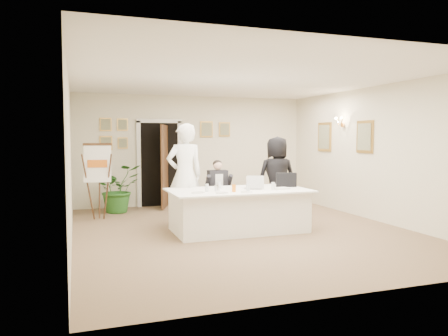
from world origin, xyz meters
The scene contains 28 objects.
floor centered at (0.00, 0.00, 0.00)m, with size 7.00×7.00×0.00m, color #786345.
ceiling centered at (0.00, 0.00, 2.80)m, with size 6.00×7.00×0.02m, color white.
wall_back centered at (0.00, 3.50, 1.40)m, with size 6.00×0.10×2.80m, color beige.
wall_front centered at (0.00, -3.50, 1.40)m, with size 6.00×0.10×2.80m, color beige.
wall_left centered at (-3.00, 0.00, 1.40)m, with size 0.10×7.00×2.80m, color beige.
wall_right centered at (3.00, 0.00, 1.40)m, with size 0.10×7.00×2.80m, color beige.
doorway centered at (-0.88, 3.32, 1.04)m, with size 1.14×0.86×2.20m.
pictures_back_wall centered at (-0.80, 3.47, 1.85)m, with size 3.40×0.06×0.80m, color #B88C3F, non-canonical shape.
pictures_right_wall centered at (2.97, 1.20, 1.75)m, with size 0.06×2.20×0.80m, color #B88C3F, non-canonical shape.
wall_sconce centered at (2.90, 1.20, 2.10)m, with size 0.20×0.30×0.24m, color #D18D43, non-canonical shape.
conference_table centered at (-0.07, 0.00, 0.39)m, with size 2.57×1.37×0.78m.
seated_man centered at (-0.11, 1.10, 0.64)m, with size 0.55×0.59×1.28m, color black, non-canonical shape.
flip_chart centered at (-2.47, 1.96, 0.73)m, with size 0.57×0.39×1.58m.
standing_man centered at (-0.90, 0.78, 1.00)m, with size 0.73×0.48×2.01m, color white.
standing_woman centered at (1.19, 1.00, 0.88)m, with size 0.86×0.56×1.76m, color black.
potted_palm centered at (-2.00, 2.79, 0.56)m, with size 1.00×0.87×1.11m, color #255D1F.
laptop centered at (0.22, 0.03, 0.91)m, with size 0.32×0.35×0.28m, color #B7BABC, non-canonical shape.
laptop_bag centered at (0.96, 0.10, 0.91)m, with size 0.39×0.11×0.27m, color black.
paper_stack centered at (0.70, -0.20, 0.79)m, with size 0.29×0.20×0.03m, color white.
plate_left centered at (-0.91, -0.25, 0.78)m, with size 0.24×0.24×0.01m, color white.
plate_mid centered at (-0.54, -0.43, 0.78)m, with size 0.22×0.22×0.01m, color white.
plate_near centered at (-0.09, -0.45, 0.78)m, with size 0.20×0.20×0.01m, color white.
glass_a centered at (-0.72, -0.14, 0.84)m, with size 0.06×0.06×0.14m, color silver.
glass_b centered at (-0.03, -0.38, 0.84)m, with size 0.07×0.07×0.14m, color silver.
glass_c centered at (0.52, -0.24, 0.84)m, with size 0.06×0.06×0.14m, color silver.
glass_d centered at (-0.36, 0.24, 0.84)m, with size 0.06×0.06×0.14m, color silver.
oj_glass centered at (-0.27, -0.30, 0.84)m, with size 0.07×0.07×0.13m, color orange.
steel_jug centered at (-0.53, -0.12, 0.83)m, with size 0.09×0.09×0.11m, color silver.
Camera 1 is at (-2.92, -7.50, 1.73)m, focal length 35.00 mm.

